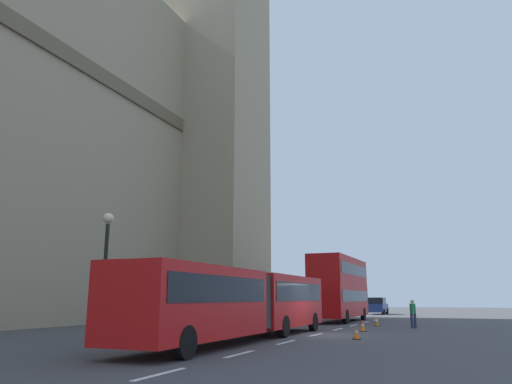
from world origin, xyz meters
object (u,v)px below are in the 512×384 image
Objects in this scene: articulated_bus at (244,299)px; double_decker_bus at (340,286)px; traffic_cone_east at (377,322)px; sedan_lead at (378,306)px; traffic_cone_middle at (363,326)px; pedestrian_near_cones at (413,313)px; traffic_cone_west at (356,333)px; street_lamp at (105,266)px.

double_decker_bus is at bearing 0.01° from articulated_bus.
articulated_bus reaches higher than traffic_cone_east.
traffic_cone_middle is (-29.64, -3.76, -0.63)m from sedan_lead.
pedestrian_near_cones is (-1.46, -2.45, 0.63)m from traffic_cone_east.
traffic_cone_west and traffic_cone_east have the same top height.
traffic_cone_east is (-23.99, -3.62, -0.63)m from sedan_lead.
traffic_cone_west is 5.29m from traffic_cone_middle.
traffic_cone_west is 9.60m from pedestrian_near_cones.
street_lamp is (-17.20, 8.08, 2.77)m from traffic_cone_east.
traffic_cone_west is at bearing -175.69° from traffic_cone_east.
sedan_lead reaches higher than pedestrian_near_cones.
articulated_bus is at bearing 154.29° from traffic_cone_middle.
street_lamp is 3.12× the size of pedestrian_near_cones.
street_lamp reaches higher than pedestrian_near_cones.
traffic_cone_east is (10.90, 0.82, 0.00)m from traffic_cone_west.
pedestrian_near_cones is at bearing -26.84° from articulated_bus.
double_decker_bus reaches higher than traffic_cone_middle.
street_lamp reaches higher than articulated_bus.
pedestrian_near_cones reaches higher than traffic_cone_west.
articulated_bus reaches higher than traffic_cone_west.
double_decker_bus is 11.76m from traffic_cone_middle.
sedan_lead is (37.34, 0.05, -0.83)m from articulated_bus.
sedan_lead is (18.74, 0.04, -1.80)m from double_decker_bus.
traffic_cone_west is 10.93m from traffic_cone_east.
street_lamp is (-3.84, 4.51, 1.31)m from articulated_bus.
articulated_bus is 13.90m from traffic_cone_east.
street_lamp reaches higher than sedan_lead.
double_decker_bus is 2.00× the size of street_lamp.
pedestrian_near_cones is (11.89, -6.02, -0.83)m from articulated_bus.
articulated_bus is 28.86× the size of traffic_cone_middle.
double_decker_bus is 18.15× the size of traffic_cone_middle.
traffic_cone_west is at bearing 170.23° from pedestrian_near_cones.
traffic_cone_middle is at bearing -35.44° from street_lamp.
double_decker_bus reaches higher than articulated_bus.
sedan_lead is at bearing 8.58° from traffic_cone_east.
traffic_cone_west and traffic_cone_middle have the same top height.
articulated_bus reaches higher than sedan_lead.
traffic_cone_west is at bearing -60.83° from articulated_bus.
pedestrian_near_cones is at bearing -33.78° from street_lamp.
traffic_cone_west is at bearing -54.73° from street_lamp.
traffic_cone_middle is at bearing -172.78° from sedan_lead.
double_decker_bus reaches higher than sedan_lead.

